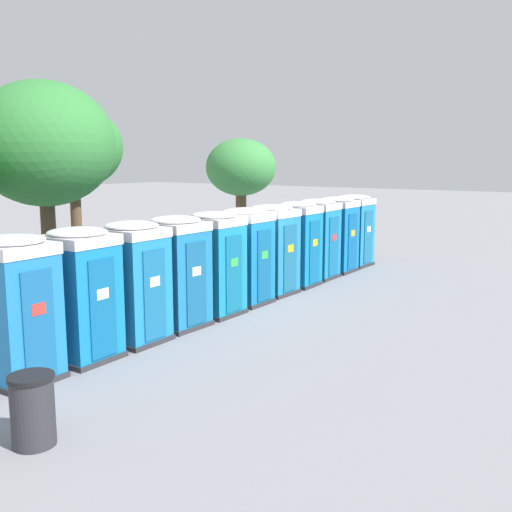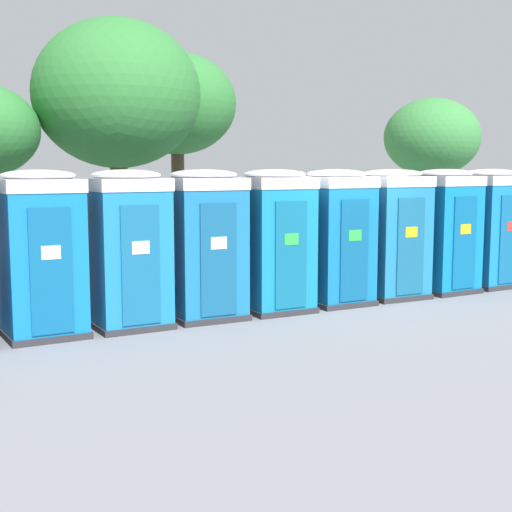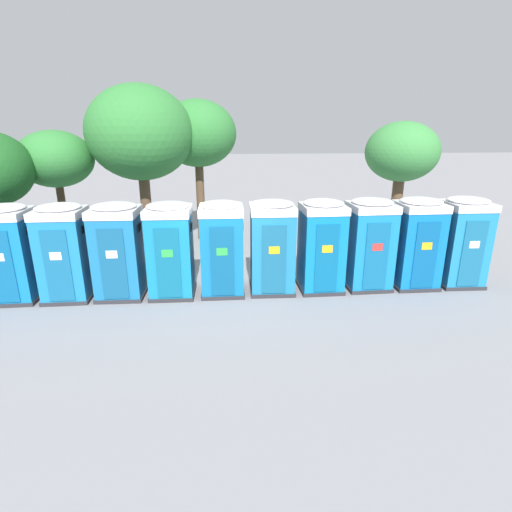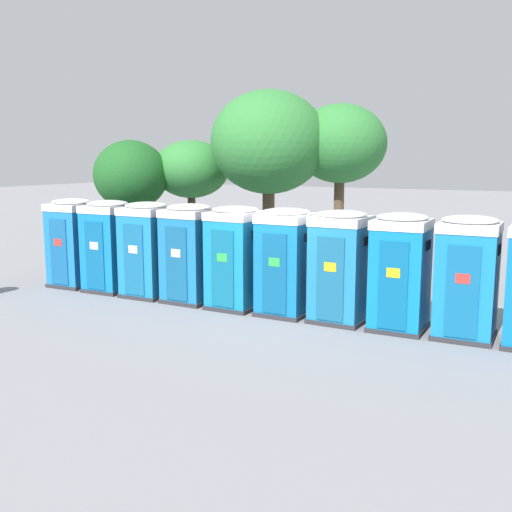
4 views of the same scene
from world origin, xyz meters
The scene contains 16 objects.
ground_plane centered at (0.00, 0.00, 0.00)m, with size 120.00×120.00×0.00m, color gray.
portapotty_0 centered at (-6.80, -0.21, 1.28)m, with size 1.19×1.22×2.54m.
portapotty_1 centered at (-5.44, -0.23, 1.28)m, with size 1.21×1.22×2.54m.
portapotty_2 centered at (-4.08, -0.25, 1.28)m, with size 1.20×1.21×2.54m.
portapotty_3 centered at (-2.72, -0.23, 1.28)m, with size 1.25×1.23×2.54m.
portapotty_4 centered at (-1.36, -0.27, 1.28)m, with size 1.20×1.22×2.54m.
portapotty_5 centered at (0.00, -0.24, 1.28)m, with size 1.17×1.21×2.54m.
portapotty_6 centered at (1.36, -0.22, 1.28)m, with size 1.24×1.23×2.54m.
portapotty_7 centered at (2.72, -0.23, 1.28)m, with size 1.18×1.22×2.54m.
portapotty_8 centered at (4.08, -0.18, 1.28)m, with size 1.23×1.22×2.54m.
portapotty_9 centered at (5.44, -0.19, 1.28)m, with size 1.21×1.21×2.54m.
portapotty_10 centered at (6.80, -0.18, 1.28)m, with size 1.22×1.23×2.54m.
street_tree_0 centered at (-2.74, 4.23, 4.14)m, with size 3.66×3.66×5.79m.
street_tree_1 centered at (-0.81, 5.45, 4.09)m, with size 2.93×2.93×5.38m.
street_tree_4 centered at (7.07, 4.93, 3.39)m, with size 2.82×2.82×4.60m.
trash_can centered at (-8.15, -2.46, 0.49)m, with size 0.61×0.61×0.98m.
Camera 1 is at (-12.72, -9.13, 3.80)m, focal length 42.00 mm.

